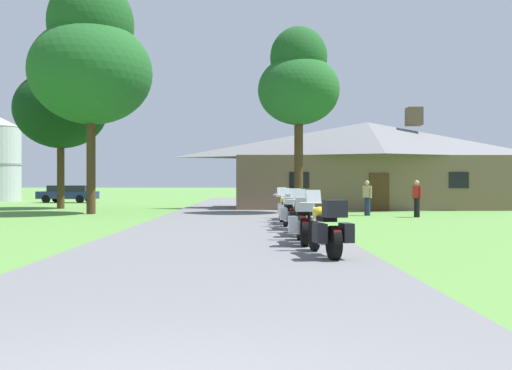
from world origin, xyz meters
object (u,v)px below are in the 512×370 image
Objects in this scene: motorcycle_red_farthest_in_row at (286,206)px; bystander_red_shirt_beside_signpost at (417,197)px; tree_left_near at (91,58)px; tree_by_lodge_front at (299,81)px; motorcycle_yellow_nearest_to_camera at (327,229)px; motorcycle_blue_second_in_row at (303,221)px; motorcycle_white_third_in_row at (300,216)px; motorcycle_yellow_fifth_in_row at (287,209)px; tree_left_far at (61,99)px; parked_navy_suv_far_left at (69,193)px; motorcycle_white_fourth_in_row at (290,212)px; bystander_tan_shirt_near_lodge at (367,196)px.

bystander_red_shirt_beside_signpost is (6.07, 2.56, 0.32)m from motorcycle_red_farthest_in_row.
tree_by_lodge_front is at bearing -0.62° from tree_left_near.
motorcycle_yellow_nearest_to_camera is 2.30m from motorcycle_blue_second_in_row.
motorcycle_blue_second_in_row is at bearing -96.21° from motorcycle_white_third_in_row.
bystander_red_shirt_beside_signpost is (6.29, 11.80, 0.32)m from motorcycle_blue_second_in_row.
motorcycle_white_third_in_row is 0.18× the size of tree_left_near.
motorcycle_blue_second_in_row is 0.18× the size of tree_left_near.
tree_left_far reaches higher than motorcycle_yellow_fifth_in_row.
bystander_red_shirt_beside_signpost is 0.35× the size of parked_navy_suv_far_left.
motorcycle_white_fourth_in_row is (-0.22, 6.84, 0.00)m from motorcycle_yellow_nearest_to_camera.
bystander_tan_shirt_near_lodge reaches higher than motorcycle_white_third_in_row.
tree_left_near is (-15.44, 3.00, 6.85)m from bystander_red_shirt_beside_signpost.
parked_navy_suv_far_left is at bearing 111.00° from tree_left_near.
tree_left_near reaches higher than parked_navy_suv_far_left.
motorcycle_red_farthest_in_row is at bearing -137.09° from parked_navy_suv_far_left.
parked_navy_suv_far_left is (-20.22, 19.15, -0.15)m from bystander_tan_shirt_near_lodge.
motorcycle_white_fourth_in_row is 0.22× the size of tree_by_lodge_front.
bystander_red_shirt_beside_signpost reaches higher than motorcycle_red_farthest_in_row.
tree_left_far is 15.34m from tree_by_lodge_front.
motorcycle_yellow_nearest_to_camera is 1.25× the size of bystander_tan_shirt_near_lodge.
tree_left_near is 1.26× the size of tree_by_lodge_front.
motorcycle_white_third_in_row is 1.25× the size of bystander_tan_shirt_near_lodge.
motorcycle_white_fourth_in_row and motorcycle_yellow_fifth_in_row have the same top height.
motorcycle_white_fourth_in_row is 0.18× the size of tree_left_near.
tree_by_lodge_front reaches higher than motorcycle_white_fourth_in_row.
motorcycle_red_farthest_in_row is 0.22× the size of tree_by_lodge_front.
tree_by_lodge_front is at bearing 82.70° from motorcycle_white_third_in_row.
motorcycle_blue_second_in_row is 6.80m from motorcycle_yellow_fifth_in_row.
motorcycle_white_fourth_in_row is 21.72m from tree_left_far.
bystander_tan_shirt_near_lodge is at bearing 59.39° from motorcycle_white_fourth_in_row.
bystander_tan_shirt_near_lodge is at bearing -150.33° from bystander_red_shirt_beside_signpost.
motorcycle_white_fourth_in_row and motorcycle_red_farthest_in_row have the same top height.
tree_left_far is 1.10× the size of tree_by_lodge_front.
tree_left_near reaches higher than motorcycle_red_farthest_in_row.
bystander_red_shirt_beside_signpost is (6.14, 9.51, 0.32)m from motorcycle_white_third_in_row.
parked_navy_suv_far_left is at bearing 105.55° from tree_left_far.
motorcycle_yellow_nearest_to_camera is 27.38m from tree_left_far.
motorcycle_yellow_fifth_in_row is 14.18m from tree_left_near.
motorcycle_white_fourth_in_row is at bearing 90.82° from motorcycle_white_third_in_row.
motorcycle_white_third_in_row is 1.00× the size of motorcycle_white_fourth_in_row.
motorcycle_yellow_fifth_in_row is at bearing 82.86° from motorcycle_yellow_nearest_to_camera.
tree_by_lodge_front is (1.20, 10.13, 6.03)m from motorcycle_white_fourth_in_row.
parked_navy_suv_far_left reaches higher than motorcycle_blue_second_in_row.
motorcycle_white_fourth_in_row is 1.00× the size of motorcycle_yellow_fifth_in_row.
motorcycle_white_fourth_in_row is 1.25× the size of bystander_tan_shirt_near_lodge.
tree_by_lodge_front is at bearing 85.98° from motorcycle_blue_second_in_row.
motorcycle_yellow_nearest_to_camera is 1.00× the size of motorcycle_white_third_in_row.
bystander_red_shirt_beside_signpost is at bearing -25.90° from tree_left_far.
motorcycle_white_fourth_in_row is at bearing -96.95° from motorcycle_red_farthest_in_row.
motorcycle_blue_second_in_row is 0.20× the size of tree_left_far.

